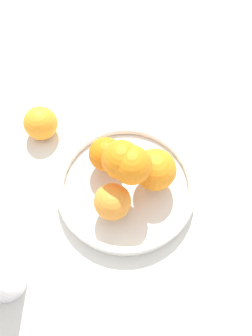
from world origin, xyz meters
name	(u,v)px	position (x,y,z in m)	size (l,w,h in m)	color
ground_plane	(126,191)	(0.00, 0.00, 0.00)	(4.00, 4.00, 0.00)	silver
fruit_bowl	(126,187)	(0.00, 0.00, 0.02)	(0.29, 0.29, 0.04)	silver
orange_pile	(129,170)	(-0.01, 0.00, 0.10)	(0.17, 0.17, 0.13)	orange
stray_orange	(41,123)	(0.20, -0.14, 0.04)	(0.08, 0.08, 0.08)	orange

